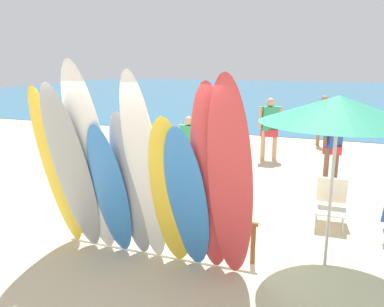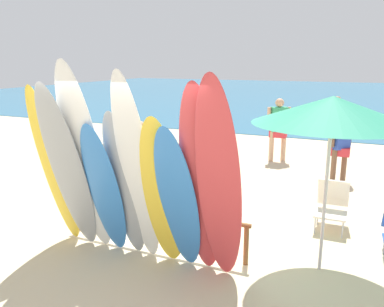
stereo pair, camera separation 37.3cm
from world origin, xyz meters
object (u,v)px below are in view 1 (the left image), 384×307
Objects in this scene: beachgoer_photographing at (189,144)px; surfboard_blue_3 at (110,193)px; beachgoer_by_water at (333,141)px; beach_chair_red at (331,200)px; surfboard_grey_4 at (131,188)px; beachgoer_strolling at (136,150)px; surfboard_yellow_0 at (57,170)px; beachgoer_near_rack at (270,125)px; surfboard_white_5 at (144,173)px; surfboard_white_2 at (91,164)px; surfboard_red_8 at (212,185)px; surfboard_rack at (159,216)px; surfboard_grey_1 at (73,173)px; surfboard_blue_7 at (187,201)px; surfboard_yellow_6 at (171,195)px; surfboard_red_9 at (230,186)px; beach_umbrella at (338,109)px; beachgoer_midbeach at (323,117)px.

surfboard_blue_3 is at bearing -67.99° from beachgoer_photographing.
beachgoer_by_water is 1.99× the size of beach_chair_red.
beachgoer_strolling is (-1.46, 2.84, -0.22)m from surfboard_grey_4.
surfboard_yellow_0 is 6.77m from beachgoer_near_rack.
surfboard_white_5 is 6.54m from beachgoer_near_rack.
surfboard_white_2 is 1.89× the size of beachgoer_photographing.
surfboard_white_2 is 3.95m from beachgoer_photographing.
surfboard_white_2 reaches higher than surfboard_red_8.
surfboard_yellow_0 reaches higher than surfboard_blue_3.
surfboard_blue_3 is (-0.44, -0.59, 0.51)m from surfboard_rack.
beachgoer_photographing is at bearing 104.58° from surfboard_white_5.
beach_chair_red is at bearing 35.38° from surfboard_yellow_0.
beachgoer_by_water is (3.63, 5.09, -0.29)m from surfboard_yellow_0.
surfboard_grey_1 is (-0.94, -0.72, 0.77)m from surfboard_rack.
beachgoer_photographing is (-1.45, 3.85, -0.15)m from surfboard_blue_7.
surfboard_yellow_6 reaches higher than beach_chair_red.
beachgoer_photographing is (-0.09, 3.92, -0.52)m from surfboard_white_2.
surfboard_blue_7 is (1.99, -0.01, -0.21)m from surfboard_yellow_0.
surfboard_white_2 is at bearing -141.19° from beach_chair_red.
surfboard_red_9 is 1.83× the size of beachgoer_strolling.
surfboard_yellow_6 is (1.12, 0.10, -0.33)m from surfboard_white_2.
surfboard_yellow_6 is (1.38, 0.16, -0.19)m from surfboard_grey_1.
surfboard_red_8 is (1.94, 0.11, 0.02)m from surfboard_grey_1.
beach_chair_red is 0.35× the size of beach_umbrella.
surfboard_white_5 is 1.81× the size of beachgoer_photographing.
surfboard_rack is at bearing 53.22° from surfboard_blue_3.
surfboard_red_9 is at bearing 126.19° from beachgoer_midbeach.
surfboard_yellow_0 is 0.96× the size of surfboard_grey_1.
beachgoer_near_rack is (0.79, 6.41, -0.07)m from surfboard_grey_4.
surfboard_yellow_0 is at bearing 4.74° from beachgoer_by_water.
surfboard_rack is at bearing 143.75° from surfboard_red_8.
surfboard_yellow_6 is (0.61, -0.04, -0.01)m from surfboard_grey_4.
surfboard_grey_1 is at bearing -142.82° from beach_chair_red.
surfboard_white_5 is 1.04× the size of surfboard_red_8.
surfboard_blue_3 reaches higher than beachgoer_by_water.
surfboard_red_8 is (1.16, -0.09, 0.20)m from surfboard_grey_4.
surfboard_grey_4 is 2.86m from beach_umbrella.
surfboard_white_2 reaches higher than beachgoer_midbeach.
surfboard_grey_1 is 0.91× the size of surfboard_white_2.
surfboard_rack is 1.41m from surfboard_grey_1.
surfboard_white_5 reaches higher than beachgoer_photographing.
surfboard_white_2 reaches higher than beachgoer_strolling.
surfboard_yellow_6 is at bearing 168.72° from surfboard_red_9.
beachgoer_near_rack is at bearing 79.15° from beachgoer_photographing.
beachgoer_midbeach is at bearing 14.89° from beachgoer_strolling.
surfboard_red_9 reaches higher than surfboard_grey_4.
surfboard_white_2 reaches higher than surfboard_rack.
surfboard_red_8 is at bearing -48.21° from beachgoer_photographing.
surfboard_white_2 is at bearing -160.45° from surfboard_grey_4.
surfboard_blue_3 is at bearing -139.81° from beach_chair_red.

